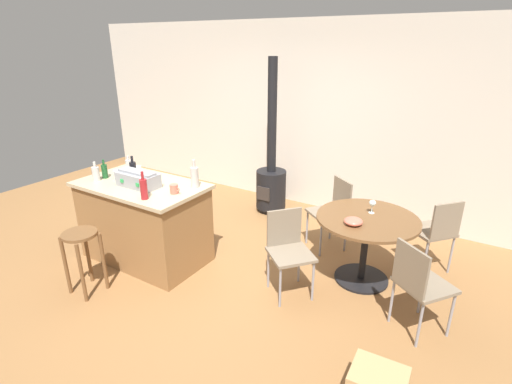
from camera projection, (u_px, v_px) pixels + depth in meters
ground_plane at (201, 270)px, 4.34m from camera, size 8.80×8.80×0.00m
back_wall at (301, 116)px, 5.77m from camera, size 8.00×0.10×2.70m
kitchen_island at (145, 221)px, 4.43m from camera, size 1.45×0.83×0.93m
wooden_stool at (82, 249)px, 3.81m from camera, size 0.33×0.33×0.66m
dining_table at (366, 233)px, 3.96m from camera, size 1.03×1.03×0.73m
folding_chair_near at (419, 282)px, 3.24m from camera, size 0.56×0.56×0.86m
folding_chair_far at (436, 229)px, 4.15m from camera, size 0.56×0.56×0.86m
folding_chair_left at (333, 208)px, 4.67m from camera, size 0.56×0.56×0.86m
folding_chair_right at (288, 247)px, 3.82m from camera, size 0.56×0.56×0.85m
wood_stove at (271, 178)px, 5.69m from camera, size 0.44×0.45×2.21m
toolbox at (138, 179)px, 4.15m from camera, size 0.48×0.23×0.17m
bottle_0 at (144, 189)px, 3.80m from camera, size 0.07×0.07×0.29m
bottle_1 at (105, 171)px, 4.41m from camera, size 0.06×0.06×0.22m
bottle_2 at (133, 170)px, 4.41m from camera, size 0.07×0.07×0.26m
bottle_3 at (96, 173)px, 4.32m from camera, size 0.08×0.08×0.22m
bottle_4 at (195, 177)px, 4.12m from camera, size 0.08×0.08×0.30m
bottle_5 at (129, 165)px, 4.67m from camera, size 0.07×0.07×0.18m
cup_0 at (138, 169)px, 4.60m from camera, size 0.12×0.09×0.08m
cup_1 at (118, 175)px, 4.38m from camera, size 0.13×0.09×0.11m
cup_2 at (174, 189)px, 3.97m from camera, size 0.12×0.09×0.10m
wine_glass at (373, 203)px, 3.97m from camera, size 0.07×0.07×0.14m
serving_bowl at (353, 221)px, 3.74m from camera, size 0.18×0.18×0.07m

